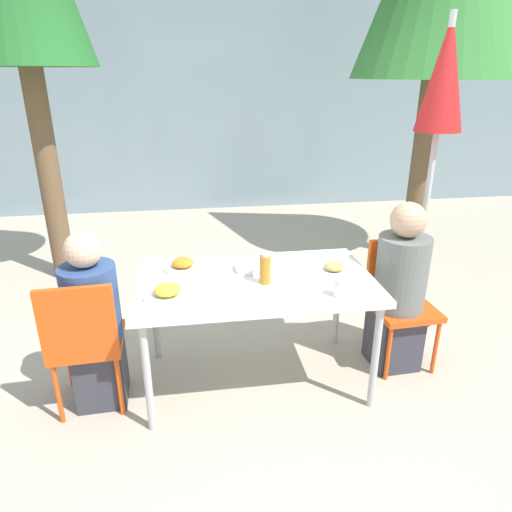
% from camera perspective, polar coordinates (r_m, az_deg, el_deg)
% --- Properties ---
extents(ground_plane, '(24.00, 24.00, 0.00)m').
position_cam_1_polar(ground_plane, '(3.15, -0.00, -15.12)').
color(ground_plane, '#B2A893').
extents(building_facade, '(10.00, 0.20, 3.00)m').
position_cam_1_polar(building_facade, '(6.80, -5.69, 18.48)').
color(building_facade, gray).
rests_on(building_facade, ground).
extents(dining_table, '(1.43, 0.84, 0.73)m').
position_cam_1_polar(dining_table, '(2.79, -0.00, -3.95)').
color(dining_table, white).
rests_on(dining_table, ground).
extents(chair_left, '(0.42, 0.42, 0.86)m').
position_cam_1_polar(chair_left, '(2.81, -20.69, -9.44)').
color(chair_left, '#E54C14').
rests_on(chair_left, ground).
extents(person_left, '(0.32, 0.32, 1.10)m').
position_cam_1_polar(person_left, '(2.86, -19.54, -8.17)').
color(person_left, '#383842').
rests_on(person_left, ground).
extents(chair_right, '(0.42, 0.42, 0.86)m').
position_cam_1_polar(chair_right, '(3.27, 17.46, -4.42)').
color(chair_right, '#E54C14').
rests_on(chair_right, ground).
extents(person_right, '(0.33, 0.33, 1.16)m').
position_cam_1_polar(person_right, '(3.17, 17.44, -4.28)').
color(person_right, '#383842').
rests_on(person_right, ground).
extents(closed_umbrella, '(0.36, 0.36, 2.28)m').
position_cam_1_polar(closed_umbrella, '(3.58, 22.15, 17.72)').
color(closed_umbrella, '#333333').
rests_on(closed_umbrella, ground).
extents(plate_0, '(0.23, 0.23, 0.06)m').
position_cam_1_polar(plate_0, '(2.89, 9.74, -1.57)').
color(plate_0, white).
rests_on(plate_0, dining_table).
extents(plate_1, '(0.25, 0.25, 0.07)m').
position_cam_1_polar(plate_1, '(2.94, -9.11, -1.10)').
color(plate_1, white).
rests_on(plate_1, dining_table).
extents(plate_2, '(0.27, 0.27, 0.07)m').
position_cam_1_polar(plate_2, '(2.59, -11.00, -4.47)').
color(plate_2, white).
rests_on(plate_2, dining_table).
extents(bottle, '(0.07, 0.07, 0.19)m').
position_cam_1_polar(bottle, '(2.68, 1.15, -1.61)').
color(bottle, '#B7751E').
rests_on(bottle, dining_table).
extents(drinking_cup, '(0.07, 0.07, 0.10)m').
position_cam_1_polar(drinking_cup, '(2.58, 10.41, -3.90)').
color(drinking_cup, white).
rests_on(drinking_cup, dining_table).
extents(salad_bowl, '(0.19, 0.19, 0.05)m').
position_cam_1_polar(salad_bowl, '(2.87, -0.72, -1.38)').
color(salad_bowl, white).
rests_on(salad_bowl, dining_table).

